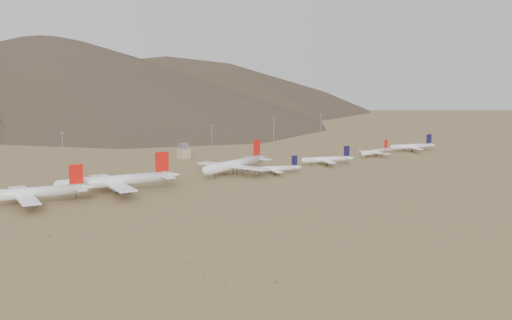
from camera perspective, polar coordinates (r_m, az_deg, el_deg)
ground at (r=439.93m, az=-1.03°, el=-2.12°), size 3000.00×3000.00×0.00m
widebody_west at (r=401.33m, az=-17.90°, el=-2.55°), size 70.10×54.82×21.01m
widebody_centre at (r=422.34m, az=-11.21°, el=-1.65°), size 76.84×59.78×22.92m
widebody_east at (r=478.53m, az=-1.76°, el=-0.35°), size 68.22×54.29×21.04m
narrowbody_a at (r=481.30m, az=1.58°, el=-0.69°), size 35.78×26.79×12.40m
narrowbody_b at (r=521.41m, az=5.74°, el=0.05°), size 39.73×29.79×13.81m
narrowbody_c at (r=569.13m, az=9.57°, el=0.67°), size 38.04×27.67×12.61m
narrowbody_d at (r=602.76m, az=12.42°, el=1.08°), size 41.07×30.63×14.10m
control_tower at (r=554.26m, az=-5.80°, el=0.66°), size 8.00×8.00×12.00m
mast_west at (r=522.51m, az=-15.21°, el=0.89°), size 2.00×0.60×25.70m
mast_centre at (r=555.74m, az=-3.57°, el=1.63°), size 2.00×0.60×25.70m
mast_east at (r=621.33m, az=1.43°, el=2.40°), size 2.00×0.60×25.70m
mast_far_east at (r=653.27m, az=5.20°, el=2.68°), size 2.00×0.60×25.70m
desert_scrub at (r=376.14m, az=6.01°, el=-3.99°), size 434.07×178.64×0.81m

